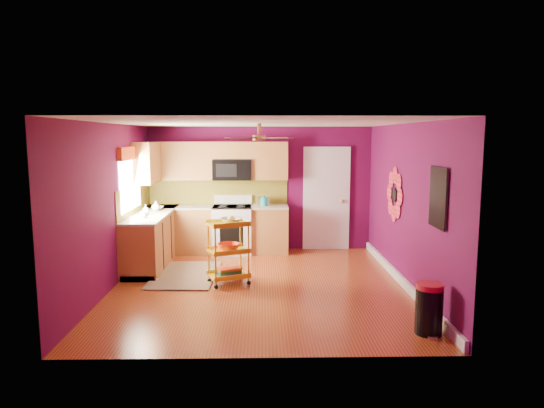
{
  "coord_description": "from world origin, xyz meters",
  "views": [
    {
      "loc": [
        0.05,
        -7.3,
        2.29
      ],
      "look_at": [
        0.2,
        0.4,
        1.23
      ],
      "focal_mm": 32.0,
      "sensor_mm": 36.0,
      "label": 1
    }
  ],
  "objects": [
    {
      "name": "rolling_cart",
      "position": [
        -0.48,
        0.12,
        0.56
      ],
      "size": [
        0.72,
        0.63,
        1.08
      ],
      "color": "yellow",
      "rests_on": "ground"
    },
    {
      "name": "ground",
      "position": [
        0.0,
        0.0,
        0.0
      ],
      "size": [
        5.0,
        5.0,
        0.0
      ],
      "primitive_type": "plane",
      "color": "maroon",
      "rests_on": "ground"
    },
    {
      "name": "electric_range",
      "position": [
        -0.55,
        2.17,
        0.48
      ],
      "size": [
        0.76,
        0.66,
        1.13
      ],
      "color": "white",
      "rests_on": "ground"
    },
    {
      "name": "ceiling_fan",
      "position": [
        0.0,
        0.2,
        2.29
      ],
      "size": [
        1.01,
        1.01,
        0.26
      ],
      "color": "#BF8C3F",
      "rests_on": "ground"
    },
    {
      "name": "teal_kettle",
      "position": [
        0.08,
        2.23,
        1.02
      ],
      "size": [
        0.18,
        0.18,
        0.21
      ],
      "color": "teal",
      "rests_on": "lower_cabinets"
    },
    {
      "name": "counter_dish",
      "position": [
        -1.93,
        1.76,
        0.97
      ],
      "size": [
        0.23,
        0.23,
        0.06
      ],
      "primitive_type": "imported",
      "color": "white",
      "rests_on": "lower_cabinets"
    },
    {
      "name": "shag_rug",
      "position": [
        -1.24,
        0.58,
        0.01
      ],
      "size": [
        1.08,
        1.7,
        0.02
      ],
      "primitive_type": "cube",
      "rotation": [
        0.0,
        0.0,
        -0.04
      ],
      "color": "black",
      "rests_on": "ground"
    },
    {
      "name": "panel_door",
      "position": [
        1.35,
        2.47,
        1.02
      ],
      "size": [
        0.95,
        0.11,
        2.15
      ],
      "color": "white",
      "rests_on": "ground"
    },
    {
      "name": "soap_bottle_a",
      "position": [
        -2.0,
        1.13,
        1.03
      ],
      "size": [
        0.08,
        0.08,
        0.18
      ],
      "primitive_type": "imported",
      "color": "#EA3F72",
      "rests_on": "lower_cabinets"
    },
    {
      "name": "right_wall_art",
      "position": [
        2.23,
        -0.34,
        1.44
      ],
      "size": [
        0.04,
        2.74,
        1.04
      ],
      "color": "black",
      "rests_on": "ground"
    },
    {
      "name": "toaster",
      "position": [
        0.07,
        2.25,
        1.03
      ],
      "size": [
        0.22,
        0.15,
        0.18
      ],
      "primitive_type": "cube",
      "color": "beige",
      "rests_on": "lower_cabinets"
    },
    {
      "name": "room_envelope",
      "position": [
        0.03,
        0.0,
        1.63
      ],
      "size": [
        4.54,
        5.04,
        2.52
      ],
      "color": "#56093C",
      "rests_on": "ground"
    },
    {
      "name": "counter_cup",
      "position": [
        -1.95,
        0.79,
        0.99
      ],
      "size": [
        0.14,
        0.14,
        0.11
      ],
      "primitive_type": "imported",
      "color": "white",
      "rests_on": "lower_cabinets"
    },
    {
      "name": "trash_can",
      "position": [
        1.99,
        -1.9,
        0.3
      ],
      "size": [
        0.38,
        0.39,
        0.61
      ],
      "color": "black",
      "rests_on": "ground"
    },
    {
      "name": "soap_bottle_b",
      "position": [
        -1.92,
        1.57,
        1.03
      ],
      "size": [
        0.15,
        0.15,
        0.19
      ],
      "primitive_type": "imported",
      "color": "white",
      "rests_on": "lower_cabinets"
    },
    {
      "name": "upper_cabinetry",
      "position": [
        -1.24,
        2.17,
        1.8
      ],
      "size": [
        2.8,
        2.3,
        1.26
      ],
      "color": "#965C29",
      "rests_on": "ground"
    },
    {
      "name": "lower_cabinets",
      "position": [
        -1.35,
        1.82,
        0.43
      ],
      "size": [
        2.81,
        2.31,
        0.94
      ],
      "color": "#965C29",
      "rests_on": "ground"
    },
    {
      "name": "left_window",
      "position": [
        -2.22,
        1.05,
        1.74
      ],
      "size": [
        0.08,
        1.35,
        1.08
      ],
      "color": "white",
      "rests_on": "ground"
    }
  ]
}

